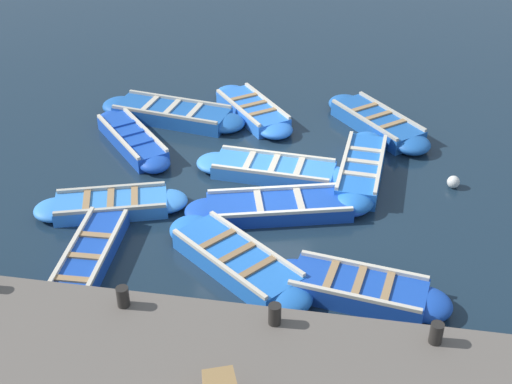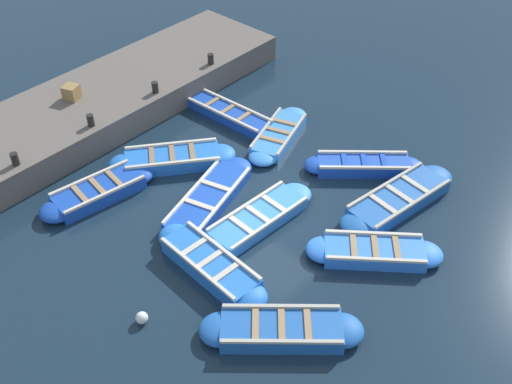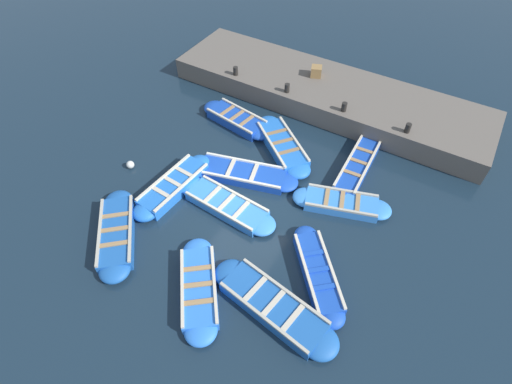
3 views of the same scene
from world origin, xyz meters
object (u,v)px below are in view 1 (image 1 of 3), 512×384
object	(u,v)px
boat_drifting	(358,290)
boat_alongside	(111,205)
boat_broadside	(377,123)
boat_mid_row	(279,207)
boat_centre	(132,140)
boat_inner_gap	(86,263)
buoy_orange_near	(453,182)
boat_outer_right	(274,170)
bollard_mid_north	(123,297)
bollard_south	(436,333)
boat_far_corner	(172,114)
bollard_mid_south	(275,314)
boat_near_quay	(253,110)
boat_stern_in	(237,261)
boat_outer_left	(362,170)

from	to	relation	value
boat_drifting	boat_alongside	world-z (taller)	boat_drifting
boat_broadside	boat_mid_row	distance (m)	4.52
boat_centre	boat_inner_gap	xyz separation A→B (m)	(4.67, 0.61, -0.02)
boat_broadside	boat_mid_row	bearing A→B (deg)	-24.98
boat_broadside	buoy_orange_near	size ratio (longest dim) A/B	11.53
boat_outer_right	boat_broadside	bearing A→B (deg)	139.79
bollard_mid_north	boat_mid_row	bearing A→B (deg)	155.56
boat_alongside	bollard_south	xyz separation A→B (m)	(3.65, 6.36, 0.88)
boat_mid_row	bollard_south	world-z (taller)	bollard_south
boat_inner_gap	boat_broadside	bearing A→B (deg)	141.58
boat_far_corner	bollard_mid_south	size ratio (longest dim) A/B	11.50
boat_drifting	boat_far_corner	world-z (taller)	boat_drifting
boat_centre	boat_drifting	size ratio (longest dim) A/B	0.88
boat_broadside	boat_near_quay	xyz separation A→B (m)	(-0.20, -3.21, -0.02)
boat_stern_in	boat_inner_gap	size ratio (longest dim) A/B	0.88
boat_drifting	boat_outer_left	bearing A→B (deg)	-178.31
boat_outer_right	bollard_mid_south	xyz separation A→B (m)	(5.61, 0.83, 0.88)
boat_outer_left	boat_outer_right	distance (m)	1.97
boat_outer_right	bollard_mid_south	bearing A→B (deg)	8.43
boat_broadside	bollard_mid_south	size ratio (longest dim) A/B	9.13
boat_alongside	bollard_mid_south	distance (m)	5.46
boat_drifting	boat_stern_in	world-z (taller)	boat_stern_in
boat_centre	bollard_mid_south	bearing A→B (deg)	34.56
boat_drifting	bollard_mid_north	world-z (taller)	bollard_mid_north
boat_inner_gap	boat_stern_in	bearing A→B (deg)	99.95
boat_far_corner	bollard_mid_south	bearing A→B (deg)	25.79
boat_broadside	boat_inner_gap	xyz separation A→B (m)	(6.53, -5.18, -0.03)
boat_outer_right	boat_outer_left	bearing A→B (deg)	97.38
boat_outer_right	buoy_orange_near	world-z (taller)	boat_outer_right
boat_broadside	boat_outer_right	distance (m)	3.45
boat_outer_right	buoy_orange_near	xyz separation A→B (m)	(-0.18, 3.96, -0.01)
boat_centre	bollard_mid_north	xyz separation A→B (m)	(6.38, 2.00, 0.85)
boat_outer_left	bollard_south	distance (m)	6.06
bollard_mid_north	bollard_mid_south	size ratio (longest dim) A/B	1.00
boat_far_corner	bollard_mid_north	bearing A→B (deg)	10.16
boat_drifting	buoy_orange_near	xyz separation A→B (m)	(-4.01, 1.89, -0.05)
boat_alongside	boat_inner_gap	world-z (taller)	boat_inner_gap
boat_outer_right	boat_inner_gap	xyz separation A→B (m)	(3.90, -2.95, 0.01)
boat_far_corner	bollard_mid_north	xyz separation A→B (m)	(7.89, 1.41, 0.85)
boat_stern_in	boat_inner_gap	bearing A→B (deg)	-80.05
boat_broadside	boat_outer_left	world-z (taller)	boat_outer_left
boat_outer_left	boat_outer_right	size ratio (longest dim) A/B	0.95
boat_broadside	bollard_mid_south	bearing A→B (deg)	-9.62
boat_stern_in	bollard_mid_south	size ratio (longest dim) A/B	9.67
boat_far_corner	boat_outer_right	bearing A→B (deg)	52.65
boat_centre	boat_far_corner	xyz separation A→B (m)	(-1.50, 0.59, 0.00)
bollard_mid_south	boat_mid_row	bearing A→B (deg)	-173.02
boat_stern_in	boat_far_corner	world-z (taller)	boat_stern_in
boat_far_corner	bollard_mid_south	distance (m)	8.80
boat_drifting	boat_inner_gap	xyz separation A→B (m)	(0.07, -5.02, -0.03)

